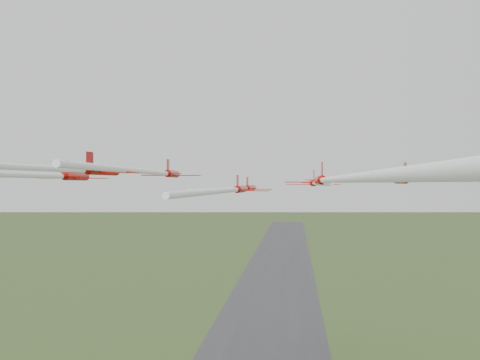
# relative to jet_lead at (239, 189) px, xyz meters

# --- Properties ---
(runway) EXTENTS (38.00, 900.00, 0.04)m
(runway) POSITION_rel_jet_lead_xyz_m (0.51, 194.50, -47.40)
(runway) COLOR #37373A
(runway) RESTS_ON ground
(jet_lead) EXTENTS (8.93, 54.48, 2.64)m
(jet_lead) POSITION_rel_jet_lead_xyz_m (0.00, 0.00, 0.00)
(jet_lead) COLOR #B50500
(jet_row2_left) EXTENTS (9.75, 61.39, 2.90)m
(jet_row2_left) POSITION_rel_jet_lead_xyz_m (-10.34, -18.84, 2.48)
(jet_row2_left) COLOR #B50500
(jet_row2_right) EXTENTS (8.78, 48.17, 2.64)m
(jet_row2_right) POSITION_rel_jet_lead_xyz_m (12.64, -13.17, 0.97)
(jet_row2_right) COLOR #B50500
(jet_row3_left) EXTENTS (9.82, 54.78, 2.93)m
(jet_row3_left) POSITION_rel_jet_lead_xyz_m (-23.02, -27.48, 1.93)
(jet_row3_left) COLOR #B50500
(jet_row3_mid) EXTENTS (8.30, 49.20, 2.48)m
(jet_row3_mid) POSITION_rel_jet_lead_xyz_m (1.49, -29.37, 0.08)
(jet_row3_mid) COLOR #B50500
(jet_row3_right) EXTENTS (9.82, 45.60, 2.92)m
(jet_row3_right) POSITION_rel_jet_lead_xyz_m (24.34, -24.11, 1.44)
(jet_row3_right) COLOR #B50500
(jet_row4_left) EXTENTS (8.80, 55.83, 2.57)m
(jet_row4_left) POSITION_rel_jet_lead_xyz_m (-14.01, -48.53, 2.37)
(jet_row4_left) COLOR #B50500
(jet_row4_right) EXTENTS (8.03, 67.43, 2.41)m
(jet_row4_right) POSITION_rel_jet_lead_xyz_m (12.72, -53.87, 1.26)
(jet_row4_right) COLOR #B50500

